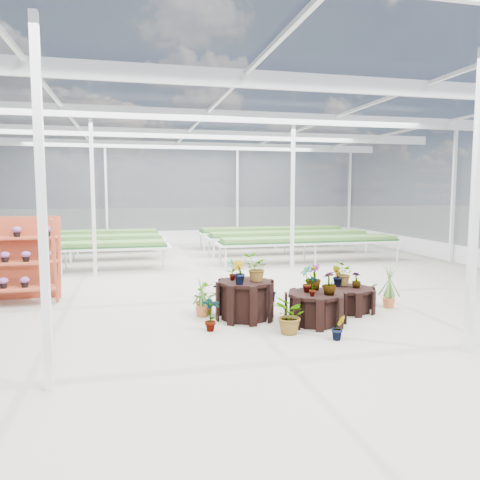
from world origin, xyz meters
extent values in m
plane|color=gray|center=(0.00, 0.00, 0.00)|extent=(24.00, 24.00, 0.00)
cylinder|color=black|center=(0.13, -1.42, 0.37)|extent=(1.13, 1.13, 0.74)
cylinder|color=black|center=(1.33, -2.02, 0.29)|extent=(1.33, 1.33, 0.58)
cylinder|color=black|center=(2.33, -1.32, 0.24)|extent=(1.14, 1.14, 0.48)
imported|color=#446C2F|center=(-0.10, -1.30, 0.95)|extent=(0.25, 0.21, 0.42)
imported|color=#446C2F|center=(0.30, -1.53, 1.00)|extent=(0.48, 0.42, 0.52)
imported|color=#446C2F|center=(0.08, -1.16, 0.91)|extent=(0.18, 0.21, 0.35)
imported|color=#446C2F|center=(-0.07, -1.71, 0.96)|extent=(0.31, 0.31, 0.45)
imported|color=#446C2F|center=(1.17, -1.94, 0.84)|extent=(0.22, 0.29, 0.52)
imported|color=#446C2F|center=(1.49, -2.24, 0.80)|extent=(0.30, 0.30, 0.44)
imported|color=#446C2F|center=(1.38, -1.77, 0.83)|extent=(0.35, 0.35, 0.49)
imported|color=#446C2F|center=(1.16, -2.27, 0.77)|extent=(0.24, 0.23, 0.37)
imported|color=#446C2F|center=(2.15, -1.19, 0.70)|extent=(0.25, 0.29, 0.44)
imported|color=#446C2F|center=(2.47, -1.37, 0.65)|extent=(0.26, 0.26, 0.33)
imported|color=#446C2F|center=(2.33, -1.10, 0.74)|extent=(0.47, 0.52, 0.52)
imported|color=#446C2F|center=(-0.65, -2.06, 0.31)|extent=(0.39, 0.35, 0.62)
imported|color=#446C2F|center=(-0.60, -0.87, 0.30)|extent=(0.64, 0.68, 0.59)
imported|color=#446C2F|center=(0.66, -2.54, 0.33)|extent=(0.60, 0.66, 0.66)
imported|color=#446C2F|center=(1.32, -3.03, 0.21)|extent=(0.23, 0.19, 0.42)
imported|color=#446C2F|center=(3.14, -0.88, 0.24)|extent=(0.31, 0.27, 0.48)
imported|color=#446C2F|center=(2.51, -0.38, 0.24)|extent=(0.23, 0.28, 0.47)
imported|color=#446C2F|center=(0.99, -0.22, 0.25)|extent=(0.35, 0.32, 0.51)
imported|color=#446C2F|center=(-0.22, -0.87, 0.34)|extent=(0.37, 0.27, 0.67)
camera|label=1|loc=(-1.98, -9.95, 2.45)|focal=35.00mm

